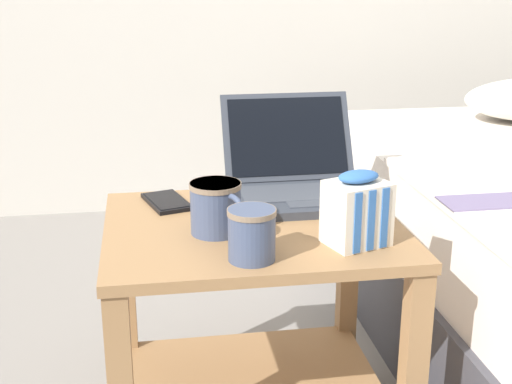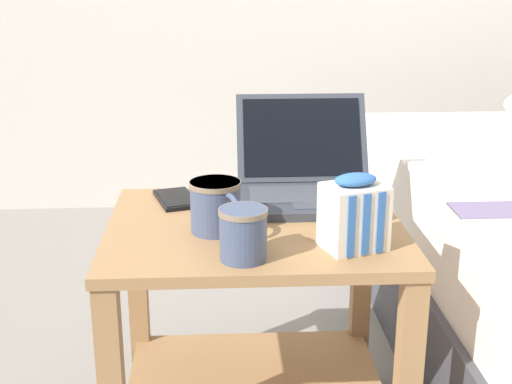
# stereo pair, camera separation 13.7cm
# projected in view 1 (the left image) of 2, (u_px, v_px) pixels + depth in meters

# --- Properties ---
(bedside_table) EXTENTS (0.59, 0.50, 0.51)m
(bedside_table) POSITION_uv_depth(u_px,v_px,m) (253.00, 306.00, 1.49)
(bedside_table) COLOR #997047
(bedside_table) RESTS_ON ground_plane
(laptop) EXTENTS (0.31, 0.32, 0.21)m
(laptop) POSITION_uv_depth(u_px,v_px,m) (296.00, 177.00, 1.60)
(laptop) COLOR #333842
(laptop) RESTS_ON bedside_table
(mug_front_left) EXTENTS (0.09, 0.12, 0.09)m
(mug_front_left) POSITION_uv_depth(u_px,v_px,m) (252.00, 231.00, 1.25)
(mug_front_left) COLOR #3F4C6B
(mug_front_left) RESTS_ON bedside_table
(mug_front_right) EXTENTS (0.10, 0.13, 0.10)m
(mug_front_right) POSITION_uv_depth(u_px,v_px,m) (217.00, 206.00, 1.37)
(mug_front_right) COLOR #3F4C6B
(mug_front_right) RESTS_ON bedside_table
(snack_bag) EXTENTS (0.13, 0.12, 0.14)m
(snack_bag) POSITION_uv_depth(u_px,v_px,m) (357.00, 211.00, 1.32)
(snack_bag) COLOR silver
(snack_bag) RESTS_ON bedside_table
(cell_phone) EXTENTS (0.11, 0.15, 0.01)m
(cell_phone) POSITION_uv_depth(u_px,v_px,m) (167.00, 202.00, 1.55)
(cell_phone) COLOR black
(cell_phone) RESTS_ON bedside_table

